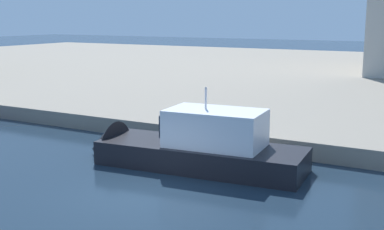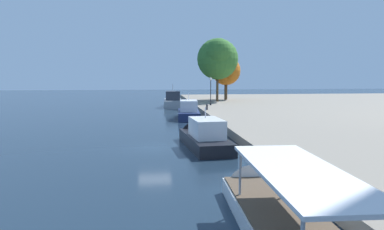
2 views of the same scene
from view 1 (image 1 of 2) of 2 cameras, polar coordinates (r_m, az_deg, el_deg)
The scene contains 3 objects.
ground_plane at distance 16.60m, azimuth -6.11°, elevation -9.14°, with size 220.00×220.00×0.00m, color #192838.
dock_promenade at distance 48.04m, azimuth 18.14°, elevation 4.12°, with size 120.00×55.00×0.77m, color gray.
motor_yacht_2 at distance 19.65m, azimuth -0.57°, elevation -4.11°, with size 9.14×3.37×4.15m.
Camera 1 is at (9.07, -12.68, 5.71)m, focal length 47.55 mm.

